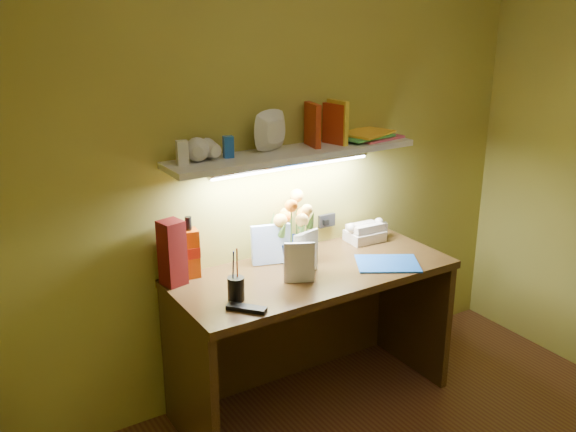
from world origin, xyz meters
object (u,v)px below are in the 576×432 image
object	(u,v)px
desk	(312,338)
telephone	(365,231)
flower_bouquet	(294,227)
desk_clock	(379,230)
whisky_bottle	(190,247)

from	to	relation	value
desk	telephone	world-z (taller)	telephone
flower_bouquet	desk_clock	size ratio (longest dim) A/B	4.04
telephone	whisky_bottle	distance (m)	1.01
flower_bouquet	telephone	bearing A→B (deg)	-0.15
desk_clock	whisky_bottle	xyz separation A→B (m)	(-1.10, 0.06, 0.11)
desk	telephone	bearing A→B (deg)	21.71
desk_clock	flower_bouquet	bearing A→B (deg)	-156.16
desk	flower_bouquet	size ratio (longest dim) A/B	4.21
flower_bouquet	telephone	world-z (taller)	flower_bouquet
desk	desk_clock	xyz separation A→B (m)	(0.57, 0.19, 0.42)
telephone	flower_bouquet	bearing A→B (deg)	-176.88
flower_bouquet	whisky_bottle	distance (m)	0.55
desk_clock	whisky_bottle	size ratio (longest dim) A/B	0.27
flower_bouquet	desk_clock	xyz separation A→B (m)	(0.56, -0.00, -0.13)
desk	flower_bouquet	bearing A→B (deg)	88.21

